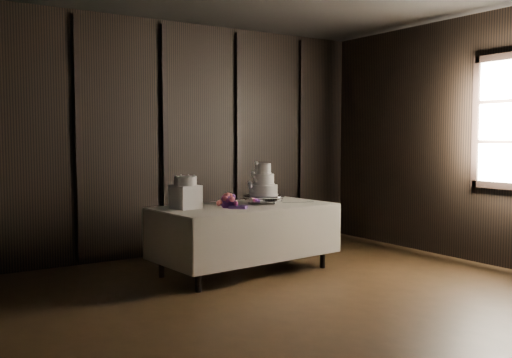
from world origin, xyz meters
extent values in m
cube|color=black|center=(0.00, 0.00, -0.02)|extent=(6.04, 7.04, 0.04)
cube|color=black|center=(0.00, 3.52, 1.50)|extent=(6.04, 0.04, 3.04)
cube|color=#EDE5CC|center=(0.35, 2.10, 0.76)|extent=(2.06, 1.18, 0.01)
cube|color=white|center=(0.35, 2.10, 0.35)|extent=(1.89, 1.05, 0.71)
cylinder|color=silver|center=(0.64, 2.15, 0.81)|extent=(0.58, 0.58, 0.09)
cylinder|color=white|center=(0.64, 2.15, 0.91)|extent=(0.31, 0.31, 0.12)
cylinder|color=white|center=(0.64, 2.15, 1.04)|extent=(0.23, 0.23, 0.12)
cylinder|color=white|center=(0.64, 2.15, 1.16)|extent=(0.16, 0.16, 0.12)
cube|color=white|center=(-0.34, 2.20, 0.89)|extent=(0.30, 0.30, 0.25)
cylinder|color=white|center=(-0.34, 2.20, 1.06)|extent=(0.31, 0.31, 0.10)
cube|color=silver|center=(0.95, 1.99, 0.77)|extent=(0.34, 0.18, 0.01)
camera|label=1|loc=(-3.01, -3.27, 1.52)|focal=40.00mm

